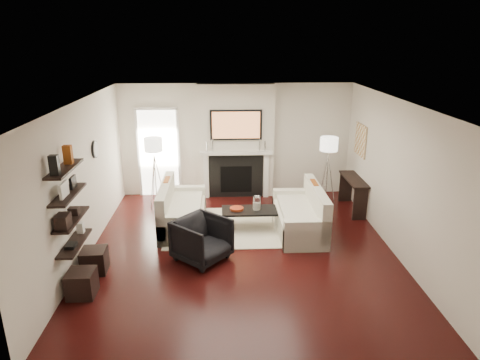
{
  "coord_description": "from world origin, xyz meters",
  "views": [
    {
      "loc": [
        -0.33,
        -7.03,
        3.73
      ],
      "look_at": [
        0.0,
        0.6,
        1.15
      ],
      "focal_mm": 32.0,
      "sensor_mm": 36.0,
      "label": 1
    }
  ],
  "objects_px": {
    "lamp_left_shade": "(153,145)",
    "lamp_right_shade": "(329,144)",
    "armchair": "(202,238)",
    "coffee_table": "(249,211)",
    "ottoman_near": "(94,260)",
    "loveseat_left_base": "(183,217)",
    "loveseat_right_base": "(299,222)"
  },
  "relations": [
    {
      "from": "lamp_right_shade",
      "to": "ottoman_near",
      "type": "relative_size",
      "value": 1.0
    },
    {
      "from": "lamp_left_shade",
      "to": "ottoman_near",
      "type": "bearing_deg",
      "value": -102.08
    },
    {
      "from": "armchair",
      "to": "loveseat_left_base",
      "type": "bearing_deg",
      "value": 59.31
    },
    {
      "from": "loveseat_right_base",
      "to": "lamp_left_shade",
      "type": "xyz_separation_m",
      "value": [
        -3.03,
        1.51,
        1.24
      ]
    },
    {
      "from": "lamp_left_shade",
      "to": "lamp_right_shade",
      "type": "height_order",
      "value": "same"
    },
    {
      "from": "coffee_table",
      "to": "armchair",
      "type": "height_order",
      "value": "armchair"
    },
    {
      "from": "coffee_table",
      "to": "lamp_left_shade",
      "type": "xyz_separation_m",
      "value": [
        -2.05,
        1.35,
        1.05
      ]
    },
    {
      "from": "loveseat_left_base",
      "to": "coffee_table",
      "type": "relative_size",
      "value": 1.64
    },
    {
      "from": "coffee_table",
      "to": "ottoman_near",
      "type": "xyz_separation_m",
      "value": [
        -2.67,
        -1.54,
        -0.2
      ]
    },
    {
      "from": "loveseat_right_base",
      "to": "lamp_right_shade",
      "type": "xyz_separation_m",
      "value": [
        0.87,
        1.4,
        1.24
      ]
    },
    {
      "from": "coffee_table",
      "to": "lamp_right_shade",
      "type": "height_order",
      "value": "lamp_right_shade"
    },
    {
      "from": "lamp_right_shade",
      "to": "lamp_left_shade",
      "type": "bearing_deg",
      "value": 178.33
    },
    {
      "from": "armchair",
      "to": "ottoman_near",
      "type": "xyz_separation_m",
      "value": [
        -1.77,
        -0.33,
        -0.22
      ]
    },
    {
      "from": "lamp_left_shade",
      "to": "coffee_table",
      "type": "bearing_deg",
      "value": -33.44
    },
    {
      "from": "coffee_table",
      "to": "ottoman_near",
      "type": "distance_m",
      "value": 3.09
    },
    {
      "from": "loveseat_left_base",
      "to": "lamp_right_shade",
      "type": "relative_size",
      "value": 4.5
    },
    {
      "from": "lamp_right_shade",
      "to": "loveseat_left_base",
      "type": "bearing_deg",
      "value": -161.11
    },
    {
      "from": "armchair",
      "to": "lamp_right_shade",
      "type": "height_order",
      "value": "lamp_right_shade"
    },
    {
      "from": "loveseat_left_base",
      "to": "armchair",
      "type": "distance_m",
      "value": 1.45
    },
    {
      "from": "ottoman_near",
      "to": "armchair",
      "type": "bearing_deg",
      "value": 10.44
    },
    {
      "from": "lamp_right_shade",
      "to": "coffee_table",
      "type": "bearing_deg",
      "value": -146.23
    },
    {
      "from": "loveseat_left_base",
      "to": "lamp_left_shade",
      "type": "bearing_deg",
      "value": 120.53
    },
    {
      "from": "loveseat_left_base",
      "to": "coffee_table",
      "type": "bearing_deg",
      "value": -6.3
    },
    {
      "from": "lamp_left_shade",
      "to": "ottoman_near",
      "type": "distance_m",
      "value": 3.22
    },
    {
      "from": "lamp_left_shade",
      "to": "lamp_right_shade",
      "type": "bearing_deg",
      "value": -1.67
    },
    {
      "from": "ottoman_near",
      "to": "loveseat_right_base",
      "type": "bearing_deg",
      "value": 20.76
    },
    {
      "from": "loveseat_left_base",
      "to": "lamp_right_shade",
      "type": "distance_m",
      "value": 3.59
    },
    {
      "from": "loveseat_right_base",
      "to": "ottoman_near",
      "type": "xyz_separation_m",
      "value": [
        -3.65,
        -1.38,
        -0.01
      ]
    },
    {
      "from": "coffee_table",
      "to": "loveseat_right_base",
      "type": "bearing_deg",
      "value": -9.25
    },
    {
      "from": "armchair",
      "to": "loveseat_right_base",
      "type": "bearing_deg",
      "value": -19.18
    },
    {
      "from": "coffee_table",
      "to": "lamp_right_shade",
      "type": "xyz_separation_m",
      "value": [
        1.85,
        1.24,
        1.05
      ]
    },
    {
      "from": "coffee_table",
      "to": "lamp_right_shade",
      "type": "relative_size",
      "value": 2.75
    }
  ]
}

